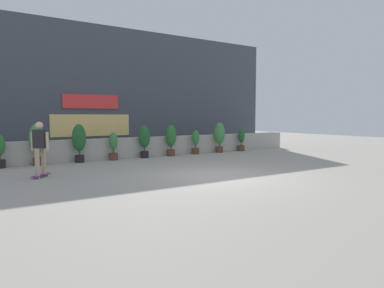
{
  "coord_description": "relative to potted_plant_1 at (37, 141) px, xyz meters",
  "views": [
    {
      "loc": [
        -6.43,
        -8.48,
        1.86
      ],
      "look_at": [
        0.0,
        1.5,
        0.9
      ],
      "focal_mm": 32.2,
      "sensor_mm": 36.0,
      "label": 1
    }
  ],
  "objects": [
    {
      "name": "potted_plant_2",
      "position": [
        1.56,
        -0.0,
        -0.02
      ],
      "size": [
        0.54,
        0.54,
        1.55
      ],
      "color": "black",
      "rests_on": "ground"
    },
    {
      "name": "potted_plant_6",
      "position": [
        7.17,
        0.0,
        -0.31
      ],
      "size": [
        0.36,
        0.36,
        1.18
      ],
      "color": "brown",
      "rests_on": "ground"
    },
    {
      "name": "potted_plant_5",
      "position": [
        5.79,
        0.0,
        -0.09
      ],
      "size": [
        0.49,
        0.49,
        1.46
      ],
      "color": "brown",
      "rests_on": "ground"
    },
    {
      "name": "skater_far_right",
      "position": [
        -0.34,
        -2.79,
        0.01
      ],
      "size": [
        0.66,
        0.75,
        1.7
      ],
      "color": "#72338C",
      "rests_on": "ground"
    },
    {
      "name": "potted_plant_7",
      "position": [
        8.64,
        0.0,
        -0.03
      ],
      "size": [
        0.54,
        0.54,
        1.55
      ],
      "color": "brown",
      "rests_on": "ground"
    },
    {
      "name": "potted_plant_3",
      "position": [
        2.99,
        0.0,
        -0.32
      ],
      "size": [
        0.36,
        0.36,
        1.18
      ],
      "color": "brown",
      "rests_on": "ground"
    },
    {
      "name": "ground_plane",
      "position": [
        4.35,
        -5.55,
        -0.93
      ],
      "size": [
        48.0,
        48.0,
        0.0
      ],
      "primitive_type": "plane",
      "color": "#A8A093"
    },
    {
      "name": "potted_plant_1",
      "position": [
        0.0,
        0.0,
        0.0
      ],
      "size": [
        0.56,
        0.56,
        1.59
      ],
      "color": "brown",
      "rests_on": "ground"
    },
    {
      "name": "planter_wall",
      "position": [
        4.35,
        0.45,
        -0.48
      ],
      "size": [
        18.0,
        0.4,
        0.9
      ],
      "primitive_type": "cube",
      "color": "#B2ADA3",
      "rests_on": "ground"
    },
    {
      "name": "potted_plant_4",
      "position": [
        4.43,
        0.0,
        -0.08
      ],
      "size": [
        0.5,
        0.5,
        1.48
      ],
      "color": "black",
      "rests_on": "ground"
    },
    {
      "name": "potted_plant_8",
      "position": [
        10.11,
        0.0,
        -0.32
      ],
      "size": [
        0.36,
        0.36,
        1.18
      ],
      "color": "brown",
      "rests_on": "ground"
    },
    {
      "name": "building_backdrop",
      "position": [
        4.34,
        4.45,
        2.32
      ],
      "size": [
        20.0,
        2.08,
        6.5
      ],
      "color": "#424751",
      "rests_on": "ground"
    }
  ]
}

